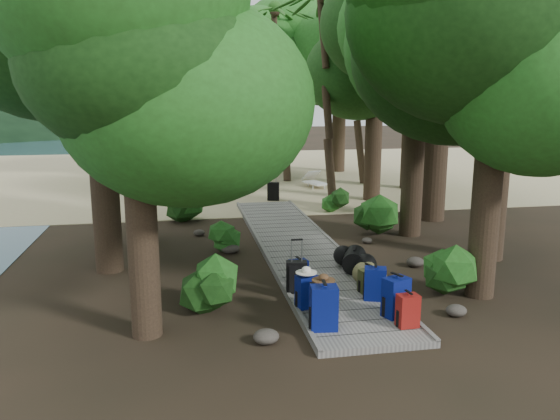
{
  "coord_description": "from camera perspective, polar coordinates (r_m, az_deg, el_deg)",
  "views": [
    {
      "loc": [
        -2.95,
        -12.43,
        3.91
      ],
      "look_at": [
        -0.43,
        1.34,
        1.0
      ],
      "focal_mm": 35.0,
      "sensor_mm": 36.0,
      "label": 1
    }
  ],
  "objects": [
    {
      "name": "palm_right_a",
      "position": [
        19.89,
        5.92,
        10.91
      ],
      "size": [
        4.27,
        4.27,
        7.28
      ],
      "primitive_type": null,
      "color": "#1B4513",
      "rests_on": "ground"
    },
    {
      "name": "palm_left_a",
      "position": [
        18.38,
        -16.27,
        11.15
      ],
      "size": [
        4.86,
        4.86,
        7.73
      ],
      "primitive_type": null,
      "color": "#1B4513",
      "rests_on": "ground"
    },
    {
      "name": "tree_back_c",
      "position": [
        29.1,
        6.28,
        13.77
      ],
      "size": [
        5.52,
        5.52,
        9.94
      ],
      "primitive_type": null,
      "color": "black",
      "rests_on": "ground"
    },
    {
      "name": "backpack_left_d",
      "position": [
        11.36,
        1.95,
        -6.3
      ],
      "size": [
        0.4,
        0.33,
        0.54
      ],
      "primitive_type": null,
      "rotation": [
        0.0,
        0.0,
        0.22
      ],
      "color": "navy",
      "rests_on": "boardwalk"
    },
    {
      "name": "lone_suitcase_on_sand",
      "position": [
        20.86,
        -0.7,
        1.96
      ],
      "size": [
        0.49,
        0.36,
        0.69
      ],
      "primitive_type": null,
      "rotation": [
        0.0,
        0.0,
        -0.28
      ],
      "color": "black",
      "rests_on": "sand_beach"
    },
    {
      "name": "hat_brown",
      "position": [
        9.5,
        4.57,
        -6.99
      ],
      "size": [
        0.41,
        0.41,
        0.12
      ],
      "primitive_type": null,
      "color": "#51351E",
      "rests_on": "backpack_left_b"
    },
    {
      "name": "shrub_left_a",
      "position": [
        10.21,
        -7.55,
        -8.08
      ],
      "size": [
        1.03,
        1.03,
        0.93
      ],
      "primitive_type": null,
      "color": "#1F4F17",
      "rests_on": "ground"
    },
    {
      "name": "backpack_right_b",
      "position": [
        9.86,
        12.03,
        -8.68
      ],
      "size": [
        0.52,
        0.44,
        0.78
      ],
      "primitive_type": null,
      "rotation": [
        0.0,
        0.0,
        0.38
      ],
      "color": "navy",
      "rests_on": "boardwalk"
    },
    {
      "name": "tree_left_c",
      "position": [
        15.0,
        -14.63,
        10.16
      ],
      "size": [
        4.13,
        4.13,
        7.18
      ],
      "primitive_type": null,
      "color": "black",
      "rests_on": "ground"
    },
    {
      "name": "backpack_right_c",
      "position": [
        10.59,
        9.91,
        -7.41
      ],
      "size": [
        0.48,
        0.41,
        0.69
      ],
      "primitive_type": null,
      "rotation": [
        0.0,
        0.0,
        -0.34
      ],
      "color": "navy",
      "rests_on": "boardwalk"
    },
    {
      "name": "tree_right_a",
      "position": [
        11.12,
        21.51,
        11.14
      ],
      "size": [
        4.74,
        4.74,
        7.89
      ],
      "primitive_type": null,
      "color": "black",
      "rests_on": "ground"
    },
    {
      "name": "backpack_left_b",
      "position": [
        9.63,
        4.29,
        -9.27
      ],
      "size": [
        0.4,
        0.31,
        0.68
      ],
      "primitive_type": null,
      "rotation": [
        0.0,
        0.0,
        -0.13
      ],
      "color": "black",
      "rests_on": "boardwalk"
    },
    {
      "name": "rock_right_c",
      "position": [
        15.04,
        9.07,
        -3.16
      ],
      "size": [
        0.29,
        0.26,
        0.16
      ],
      "primitive_type": null,
      "color": "#4C473F",
      "rests_on": "ground"
    },
    {
      "name": "boardwalk",
      "position": [
        14.28,
        1.94,
        -3.9
      ],
      "size": [
        2.0,
        12.0,
        0.12
      ],
      "primitive_type": "cube",
      "color": "gray",
      "rests_on": "ground"
    },
    {
      "name": "backpack_left_a",
      "position": [
        9.16,
        4.61,
        -9.92
      ],
      "size": [
        0.47,
        0.36,
        0.83
      ],
      "primitive_type": null,
      "rotation": [
        0.0,
        0.0,
        -0.11
      ],
      "color": "navy",
      "rests_on": "boardwalk"
    },
    {
      "name": "rock_left_d",
      "position": [
        15.82,
        -8.45,
        -2.36
      ],
      "size": [
        0.32,
        0.29,
        0.18
      ],
      "primitive_type": null,
      "color": "#4C473F",
      "rests_on": "ground"
    },
    {
      "name": "tree_right_f",
      "position": [
        24.09,
        13.71,
        13.61
      ],
      "size": [
        5.41,
        5.41,
        9.65
      ],
      "primitive_type": null,
      "color": "black",
      "rests_on": "ground"
    },
    {
      "name": "tree_left_a",
      "position": [
        8.81,
        -14.81,
        9.35
      ],
      "size": [
        4.32,
        4.32,
        7.2
      ],
      "primitive_type": null,
      "color": "black",
      "rests_on": "ground"
    },
    {
      "name": "tree_left_b",
      "position": [
        12.61,
        -18.57,
        13.57
      ],
      "size": [
        4.93,
        4.93,
        8.88
      ],
      "primitive_type": null,
      "color": "black",
      "rests_on": "ground"
    },
    {
      "name": "rock_left_a",
      "position": [
        9.03,
        -1.45,
        -13.08
      ],
      "size": [
        0.42,
        0.38,
        0.23
      ],
      "primitive_type": null,
      "color": "#4C473F",
      "rests_on": "ground"
    },
    {
      "name": "kayak",
      "position": [
        23.14,
        -11.18,
        2.29
      ],
      "size": [
        2.02,
        3.56,
        0.35
      ],
      "primitive_type": "ellipsoid",
      "rotation": [
        0.0,
        0.0,
        -0.38
      ],
      "color": "#A50E17",
      "rests_on": "sand_beach"
    },
    {
      "name": "palm_right_c",
      "position": [
        25.79,
        1.27,
        11.62
      ],
      "size": [
        4.84,
        4.84,
        7.7
      ],
      "primitive_type": null,
      "color": "#1B4513",
      "rests_on": "ground"
    },
    {
      "name": "suitcase_on_boardwalk",
      "position": [
        10.82,
        1.75,
        -6.99
      ],
      "size": [
        0.44,
        0.28,
        0.63
      ],
      "primitive_type": null,
      "rotation": [
        0.0,
        0.0,
        -0.16
      ],
      "color": "black",
      "rests_on": "boardwalk"
    },
    {
      "name": "backpack_left_c",
      "position": [
        10.06,
        2.79,
        -8.32
      ],
      "size": [
        0.42,
        0.34,
        0.68
      ],
      "primitive_type": null,
      "rotation": [
        0.0,
        0.0,
        0.25
      ],
      "color": "navy",
      "rests_on": "boardwalk"
    },
    {
      "name": "tree_right_c",
      "position": [
        15.74,
        14.14,
        13.07
      ],
      "size": [
        5.05,
        5.05,
        8.73
      ],
      "primitive_type": null,
      "color": "black",
      "rests_on": "ground"
    },
    {
      "name": "shrub_right_a",
      "position": [
        11.38,
        16.48,
        -6.14
      ],
      "size": [
        1.13,
        1.13,
        1.02
      ],
      "primitive_type": null,
      "color": "#1F4F17",
      "rests_on": "ground"
    },
    {
      "name": "tree_back_b",
      "position": [
        28.84,
        -0.99,
        14.07
      ],
      "size": [
        5.69,
        5.69,
        10.16
      ],
      "primitive_type": null,
      "color": "black",
      "rests_on": "ground"
    },
    {
      "name": "duffel_right_khaki",
      "position": [
        11.32,
        9.34,
        -6.85
      ],
      "size": [
        0.58,
        0.72,
        0.42
      ],
      "primitive_type": null,
      "rotation": [
        0.0,
        0.0,
        0.28
      ],
      "color": "olive",
      "rests_on": "boardwalk"
    },
    {
      "name": "sand_beach",
      "position": [
        28.84,
        -4.41,
        3.94
      ],
      "size": [
        40.0,
        22.0,
        0.02
      ],
      "primitive_type": "cube",
      "color": "tan",
      "rests_on": "ground"
    },
    {
      "name": "ground",
      "position": [
        13.36,
        2.86,
        -5.29
      ],
      "size": [
        120.0,
        120.0,
        0.0
      ],
      "primitive_type": "plane",
      "color": "#2E2117",
      "rests_on": "ground"
    },
    {
      "name": "shrub_left_c",
      "position": [
        17.69,
        -9.74,
        0.73
      ],
      "size": [
        1.29,
        1.29,
        1.16
      ],
      "primitive_type": null,
      "color": "#1F4F17",
      "rests_on": "ground"
    },
    {
      "name": "tree_right_e",
      "position": [
        21.01,
        9.96,
        13.45
      ],
      "size": [
        5.11,
        5.11,
        9.19
      ],
      "primitive_type": null,
      "color": "black",
      "rests_on": "ground"
    },
    {
      "name": "hat_white",
      "position": [
        9.89,
        2.77,
        -6.2
      ],
      "size": [
        0.39,
        0.39,
        0.13
      ],
      "primitive_type": null,
      "color": "silver",
      "rests_on": "backpack_left_c"
    },
    {
      "name": "tree_back_d",
      "position": [
        27.51,
        -16.36,
        10.89
      ],
      "size": [
        4.46,
        4.46,
        7.44
      ],
      "primitive_type": null,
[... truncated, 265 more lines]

